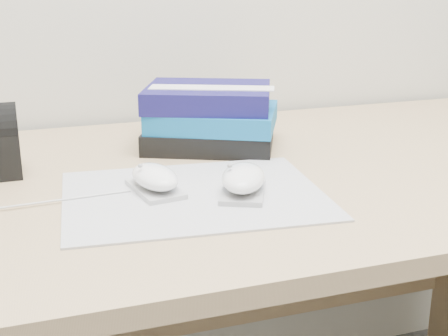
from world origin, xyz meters
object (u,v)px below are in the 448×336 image
object	(u,v)px
mouse_front	(243,180)
desk	(219,275)
book_stack	(211,117)
mouse_rear	(155,179)

from	to	relation	value
mouse_front	desk	bearing A→B (deg)	82.95
book_stack	mouse_front	bearing A→B (deg)	-97.43
desk	mouse_front	distance (m)	0.32
mouse_rear	mouse_front	world-z (taller)	mouse_front
desk	mouse_rear	bearing A→B (deg)	-137.29
mouse_front	mouse_rear	bearing A→B (deg)	157.67
desk	mouse_front	bearing A→B (deg)	-97.05
desk	book_stack	distance (m)	0.31
mouse_rear	mouse_front	xyz separation A→B (m)	(0.13, -0.05, 0.00)
desk	mouse_rear	distance (m)	0.33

